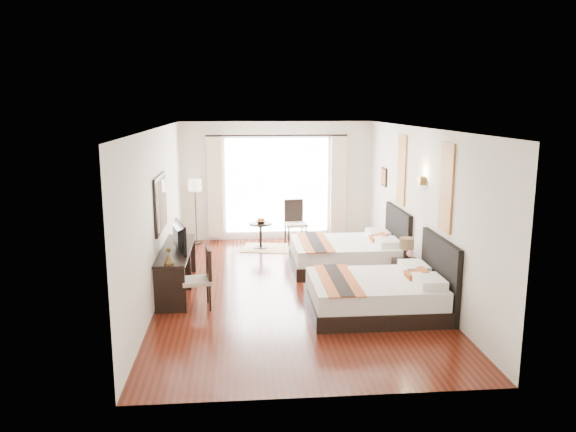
{
  "coord_description": "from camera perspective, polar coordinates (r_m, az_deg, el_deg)",
  "views": [
    {
      "loc": [
        -0.89,
        -9.4,
        3.19
      ],
      "look_at": [
        -0.02,
        0.49,
        1.21
      ],
      "focal_mm": 35.0,
      "sensor_mm": 36.0,
      "label": 1
    }
  ],
  "objects": [
    {
      "name": "television",
      "position": [
        9.57,
        -11.38,
        -2.14
      ],
      "size": [
        0.34,
        0.86,
        0.49
      ],
      "primitive_type": "imported",
      "rotation": [
        0.0,
        0.0,
        1.84
      ],
      "color": "black",
      "rests_on": "console_desk"
    },
    {
      "name": "drape_right",
      "position": [
        13.37,
        5.12,
        3.04
      ],
      "size": [
        0.35,
        0.14,
        2.35
      ],
      "primitive_type": "cube",
      "color": "beige",
      "rests_on": "floor"
    },
    {
      "name": "vase",
      "position": [
        9.83,
        12.25,
        -4.48
      ],
      "size": [
        0.12,
        0.12,
        0.12
      ],
      "primitive_type": "imported",
      "rotation": [
        0.0,
        0.0,
        0.04
      ],
      "color": "black",
      "rests_on": "nightstand"
    },
    {
      "name": "side_table",
      "position": [
        12.62,
        -2.79,
        -2.0
      ],
      "size": [
        0.51,
        0.51,
        0.58
      ],
      "primitive_type": "cylinder",
      "color": "black",
      "rests_on": "floor"
    },
    {
      "name": "floor",
      "position": [
        9.97,
        0.37,
        -7.4
      ],
      "size": [
        4.5,
        7.5,
        0.01
      ],
      "primitive_type": "cube",
      "color": "#37150A",
      "rests_on": "ground"
    },
    {
      "name": "wall_desk",
      "position": [
        9.66,
        -12.99,
        0.33
      ],
      "size": [
        0.01,
        7.5,
        2.8
      ],
      "primitive_type": "cube",
      "color": "silver",
      "rests_on": "floor"
    },
    {
      "name": "wall_sconce",
      "position": [
        9.76,
        13.43,
        3.52
      ],
      "size": [
        0.1,
        0.14,
        0.14
      ],
      "primitive_type": "cube",
      "color": "#473419",
      "rests_on": "wall_headboard"
    },
    {
      "name": "window_glass",
      "position": [
        13.29,
        -1.13,
        3.12
      ],
      "size": [
        2.4,
        0.02,
        2.2
      ],
      "primitive_type": "cube",
      "color": "white",
      "rests_on": "wall_window"
    },
    {
      "name": "wall_entry",
      "position": [
        6.0,
        3.76,
        -6.08
      ],
      "size": [
        4.5,
        0.01,
        2.8
      ],
      "primitive_type": "cube",
      "color": "silver",
      "rests_on": "floor"
    },
    {
      "name": "drape_left",
      "position": [
        13.18,
        -7.41,
        2.87
      ],
      "size": [
        0.35,
        0.14,
        2.35
      ],
      "primitive_type": "cube",
      "color": "beige",
      "rests_on": "floor"
    },
    {
      "name": "wall_headboard",
      "position": [
        10.07,
        13.21,
        0.76
      ],
      "size": [
        0.01,
        7.5,
        2.8
      ],
      "primitive_type": "cube",
      "color": "silver",
      "rests_on": "floor"
    },
    {
      "name": "sheer_curtain",
      "position": [
        13.23,
        -1.11,
        3.08
      ],
      "size": [
        2.3,
        0.02,
        2.1
      ],
      "primitive_type": "cube",
      "color": "white",
      "rests_on": "wall_window"
    },
    {
      "name": "table_lamp",
      "position": [
        9.99,
        11.96,
        -2.92
      ],
      "size": [
        0.26,
        0.26,
        0.41
      ],
      "color": "black",
      "rests_on": "nightstand"
    },
    {
      "name": "art_panel_near",
      "position": [
        8.81,
        15.79,
        2.79
      ],
      "size": [
        0.03,
        0.5,
        1.35
      ],
      "primitive_type": "cube",
      "color": "maroon",
      "rests_on": "wall_headboard"
    },
    {
      "name": "wall_window",
      "position": [
        13.29,
        -1.14,
        3.55
      ],
      "size": [
        4.5,
        0.01,
        2.8
      ],
      "primitive_type": "cube",
      "color": "silver",
      "rests_on": "floor"
    },
    {
      "name": "floor_lamp",
      "position": [
        12.99,
        -9.43,
        2.66
      ],
      "size": [
        0.3,
        0.3,
        1.51
      ],
      "color": "black",
      "rests_on": "floor"
    },
    {
      "name": "mirror_frame",
      "position": [
        9.71,
        -12.83,
        1.29
      ],
      "size": [
        0.04,
        1.25,
        0.95
      ],
      "primitive_type": "cube",
      "color": "black",
      "rests_on": "wall_desk"
    },
    {
      "name": "window_chair",
      "position": [
        12.98,
        0.74,
        -1.52
      ],
      "size": [
        0.53,
        0.53,
        1.02
      ],
      "rotation": [
        0.0,
        0.0,
        -1.45
      ],
      "color": "#B8A78E",
      "rests_on": "floor"
    },
    {
      "name": "console_desk",
      "position": [
        9.94,
        -11.22,
        -5.35
      ],
      "size": [
        0.5,
        2.2,
        0.76
      ],
      "primitive_type": "cube",
      "color": "black",
      "rests_on": "floor"
    },
    {
      "name": "fruit_bowl",
      "position": [
        12.51,
        -2.78,
        -0.61
      ],
      "size": [
        0.24,
        0.24,
        0.06
      ],
      "primitive_type": "imported",
      "rotation": [
        0.0,
        0.0,
        -0.03
      ],
      "color": "#463319",
      "rests_on": "side_table"
    },
    {
      "name": "art_panel_far",
      "position": [
        11.04,
        11.47,
        4.62
      ],
      "size": [
        0.03,
        0.5,
        1.35
      ],
      "primitive_type": "cube",
      "color": "maroon",
      "rests_on": "wall_headboard"
    },
    {
      "name": "bed_far",
      "position": [
        11.11,
        6.25,
        -3.8
      ],
      "size": [
        2.12,
        1.65,
        1.2
      ],
      "color": "black",
      "rests_on": "floor"
    },
    {
      "name": "desk_chair",
      "position": [
        9.08,
        -9.12,
        -7.43
      ],
      "size": [
        0.51,
        0.51,
        0.97
      ],
      "rotation": [
        0.0,
        0.0,
        3.3
      ],
      "color": "#B8A78E",
      "rests_on": "floor"
    },
    {
      "name": "bed_near",
      "position": [
        8.91,
        9.35,
        -7.76
      ],
      "size": [
        2.08,
        1.62,
        1.17
      ],
      "color": "black",
      "rests_on": "floor"
    },
    {
      "name": "bronze_figurine",
      "position": [
        8.85,
        -12.02,
        -4.1
      ],
      "size": [
        0.16,
        0.16,
        0.24
      ],
      "primitive_type": null,
      "rotation": [
        0.0,
        0.0,
        0.02
      ],
      "color": "#473419",
      "rests_on": "console_desk"
    },
    {
      "name": "nightstand",
      "position": [
        10.06,
        12.0,
        -5.91
      ],
      "size": [
        0.43,
        0.53,
        0.51
      ],
      "primitive_type": "cube",
      "color": "black",
      "rests_on": "floor"
    },
    {
      "name": "jute_rug",
      "position": [
        12.66,
        -1.63,
        -3.28
      ],
      "size": [
        1.46,
        1.13,
        0.01
      ],
      "primitive_type": "cube",
      "rotation": [
        0.0,
        0.0,
        -0.2
      ],
      "color": "tan",
      "rests_on": "floor"
    },
    {
      "name": "mirror_glass",
      "position": [
        9.7,
        -12.68,
        1.29
      ],
      "size": [
        0.01,
        1.12,
        0.82
      ],
      "primitive_type": "cube",
      "color": "white",
      "rests_on": "mirror_frame"
    },
    {
      "name": "ceiling",
      "position": [
        9.45,
        0.39,
        8.88
      ],
      "size": [
        4.5,
        7.5,
        0.02
      ],
      "primitive_type": "cube",
      "color": "white",
      "rests_on": "wall_headboard"
    }
  ]
}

